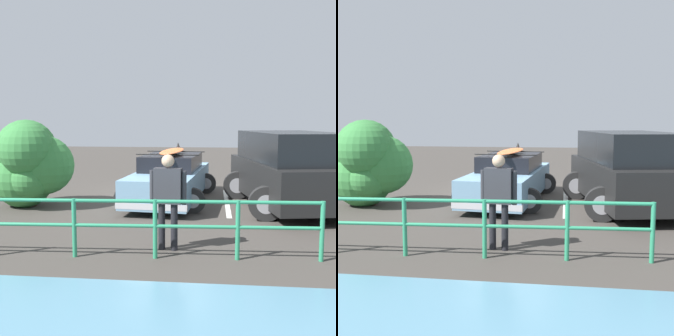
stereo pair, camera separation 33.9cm
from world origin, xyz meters
TOP-DOWN VIEW (x-y plane):
  - ground_plane at (0.00, 0.00)m, footprint 44.00×44.00m
  - parking_stripe at (-1.65, 0.59)m, footprint 0.12×3.79m
  - sedan_car at (-0.16, 0.56)m, footprint 2.44×4.61m
  - suv_car at (-3.15, 1.15)m, footprint 3.17×4.68m
  - person_bystander at (-0.55, 4.87)m, footprint 0.62×0.23m
  - railing_fence at (0.87, 5.40)m, footprint 7.69×0.47m
  - bush_near_left at (3.21, 1.71)m, footprint 2.05×2.08m
  - bush_near_right at (-4.11, 0.68)m, footprint 1.71×1.25m

SIDE VIEW (x-z plane):
  - ground_plane at x=0.00m, z-range -0.02..0.00m
  - parking_stripe at x=-1.65m, z-range 0.00..0.00m
  - sedan_car at x=-0.16m, z-range -0.16..1.36m
  - railing_fence at x=0.87m, z-range 0.15..1.08m
  - bush_near_right at x=-4.11m, z-range -0.07..1.73m
  - person_bystander at x=-0.55m, z-range 0.16..1.75m
  - suv_car at x=-3.15m, z-range 0.02..1.89m
  - bush_near_left at x=3.21m, z-range -0.03..2.17m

